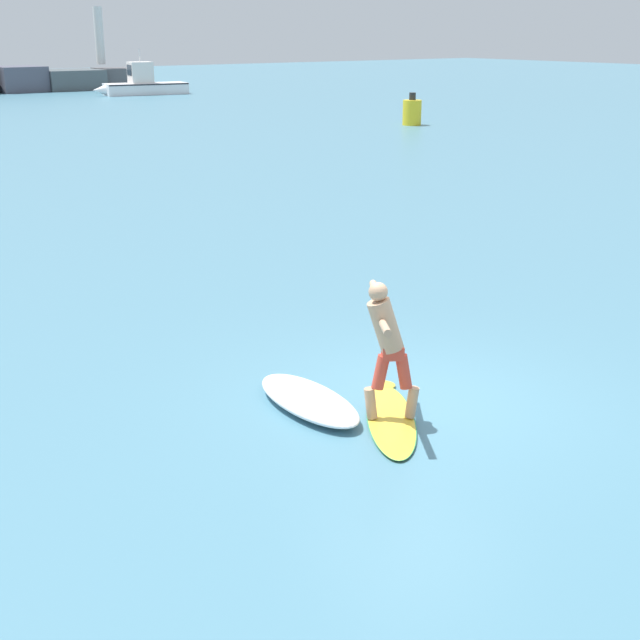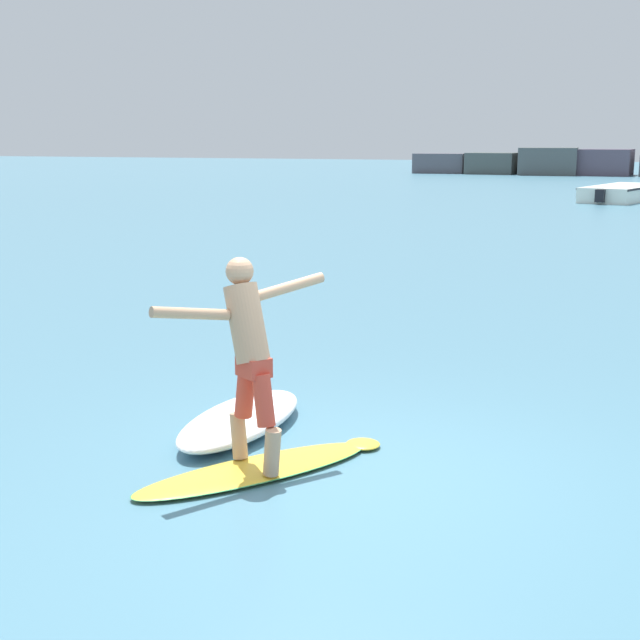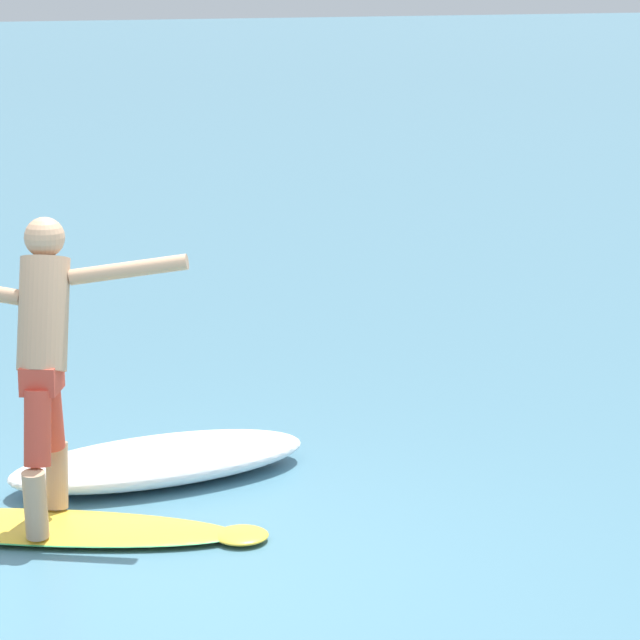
{
  "view_description": "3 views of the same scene",
  "coord_description": "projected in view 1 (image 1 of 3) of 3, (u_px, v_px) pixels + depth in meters",
  "views": [
    {
      "loc": [
        -7.3,
        -7.96,
        4.63
      ],
      "look_at": [
        -1.01,
        0.76,
        1.09
      ],
      "focal_mm": 50.0,
      "sensor_mm": 36.0,
      "label": 1
    },
    {
      "loc": [
        2.25,
        -6.71,
        2.75
      ],
      "look_at": [
        -0.45,
        0.49,
        1.16
      ],
      "focal_mm": 50.0,
      "sensor_mm": 36.0,
      "label": 2
    },
    {
      "loc": [
        7.18,
        -2.93,
        3.1
      ],
      "look_at": [
        -0.39,
        1.26,
        1.14
      ],
      "focal_mm": 85.0,
      "sensor_mm": 36.0,
      "label": 3
    }
  ],
  "objects": [
    {
      "name": "surfboard",
      "position": [
        391.0,
        418.0,
        11.01
      ],
      "size": [
        1.76,
        2.2,
        0.2
      ],
      "color": "yellow",
      "rests_on": "ground"
    },
    {
      "name": "ground_plane",
      "position": [
        416.0,
        400.0,
        11.64
      ],
      "size": [
        200.0,
        200.0,
        0.0
      ],
      "primitive_type": "plane",
      "color": "teal"
    },
    {
      "name": "wave_foam_at_tail",
      "position": [
        309.0,
        400.0,
        11.34
      ],
      "size": [
        0.86,
        1.98,
        0.24
      ],
      "color": "white",
      "rests_on": "ground"
    },
    {
      "name": "channel_marker_buoy",
      "position": [
        412.0,
        112.0,
        44.31
      ],
      "size": [
        0.93,
        0.93,
        1.58
      ],
      "color": "yellow",
      "rests_on": "ground"
    },
    {
      "name": "small_boat_offshore",
      "position": [
        143.0,
        85.0,
        64.58
      ],
      "size": [
        7.08,
        3.02,
        3.2
      ],
      "color": "white",
      "rests_on": "ground"
    },
    {
      "name": "surfer",
      "position": [
        387.0,
        339.0,
        10.64
      ],
      "size": [
        0.96,
        1.42,
        1.73
      ],
      "color": "tan",
      "rests_on": "surfboard"
    }
  ]
}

